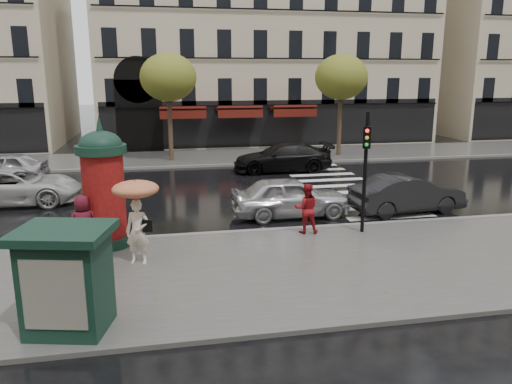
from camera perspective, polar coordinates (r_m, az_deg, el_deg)
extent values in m
plane|color=black|center=(14.60, 0.57, -8.45)|extent=(160.00, 160.00, 0.00)
cube|color=#474744|center=(14.12, 0.99, -8.97)|extent=(90.00, 7.00, 0.12)
cube|color=#474744|center=(32.82, -6.18, 3.92)|extent=(90.00, 6.00, 0.12)
cube|color=slate|center=(17.35, -1.44, -4.61)|extent=(90.00, 0.25, 0.14)
cube|color=slate|center=(29.88, -5.66, 3.01)|extent=(90.00, 0.25, 0.14)
cube|color=silver|center=(25.08, 9.59, 0.73)|extent=(3.60, 11.75, 0.01)
cube|color=#B7A88C|center=(44.37, 0.33, 19.33)|extent=(26.00, 14.00, 20.00)
cylinder|color=#38281C|center=(31.40, -9.80, 8.05)|extent=(0.28, 0.28, 5.20)
ellipsoid|color=#5C651F|center=(31.27, -10.00, 12.80)|extent=(3.40, 3.40, 2.89)
cylinder|color=#38281C|center=(33.52, 9.55, 8.39)|extent=(0.28, 0.28, 5.20)
ellipsoid|color=#5C651F|center=(33.40, 9.72, 12.84)|extent=(3.40, 3.40, 2.89)
imported|color=#F7E2CC|center=(14.58, -13.35, -4.45)|extent=(0.78, 0.61, 1.87)
cylinder|color=black|center=(14.40, -13.48, -2.08)|extent=(0.02, 0.02, 1.19)
ellipsoid|color=red|center=(14.25, -13.62, 0.34)|extent=(1.30, 1.30, 0.45)
cone|color=black|center=(14.20, -13.68, 1.37)|extent=(0.04, 0.04, 0.10)
cube|color=black|center=(14.44, -12.31, -3.78)|extent=(0.27, 0.12, 0.35)
imported|color=maroon|center=(16.98, 5.77, -1.89)|extent=(0.92, 0.77, 1.71)
imported|color=#56111F|center=(15.84, -19.13, -3.52)|extent=(1.00, 0.78, 1.81)
cylinder|color=#122F23|center=(16.58, -16.61, -5.29)|extent=(1.48, 1.48, 0.32)
cylinder|color=maroon|center=(16.18, -16.96, -0.31)|extent=(1.27, 1.27, 2.65)
cylinder|color=#122F23|center=(15.92, -17.31, 4.69)|extent=(1.52, 1.52, 0.26)
ellipsoid|color=#122F23|center=(15.90, -17.34, 5.07)|extent=(1.31, 1.31, 0.92)
cone|color=#122F23|center=(15.82, -17.51, 7.53)|extent=(0.21, 0.21, 0.48)
cylinder|color=black|center=(17.13, 12.34, 2.12)|extent=(0.12, 0.12, 4.10)
cube|color=black|center=(16.71, 12.56, 6.11)|extent=(0.31, 0.27, 0.72)
cube|color=#122F23|center=(11.30, -20.76, -9.81)|extent=(1.83, 1.61, 2.06)
cube|color=#122F23|center=(10.92, -21.24, -4.34)|extent=(2.18, 1.96, 0.18)
imported|color=silver|center=(19.30, 3.91, -0.56)|extent=(4.63, 1.92, 1.57)
imported|color=black|center=(20.74, 16.88, -0.21)|extent=(4.75, 2.12, 1.51)
imported|color=#BEBEBE|center=(23.46, -25.99, 0.57)|extent=(5.54, 2.56, 1.54)
imported|color=black|center=(28.28, 3.05, 3.98)|extent=(5.64, 2.53, 1.61)
imported|color=silver|center=(28.52, -27.06, 2.49)|extent=(4.54, 2.12, 1.50)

